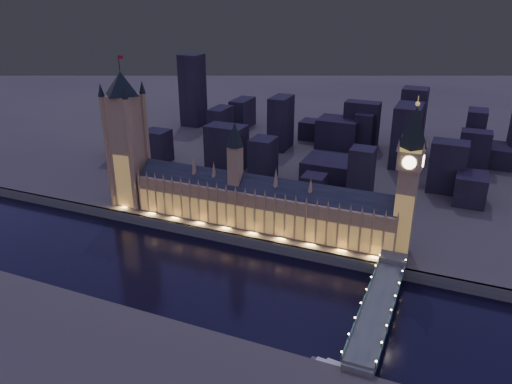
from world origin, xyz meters
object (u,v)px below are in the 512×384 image
at_px(westminster_bridge, 379,306).
at_px(river_boat, 345,372).
at_px(elizabeth_tower, 409,170).
at_px(palace_of_westminster, 259,203).
at_px(victoria_tower, 126,133).

bearing_deg(westminster_bridge, river_boat, -96.55).
xyz_separation_m(westminster_bridge, river_boat, (-6.26, -54.54, -4.44)).
bearing_deg(elizabeth_tower, palace_of_westminster, -179.90).
relative_size(westminster_bridge, river_boat, 2.96).
height_order(elizabeth_tower, westminster_bridge, elizabeth_tower).
bearing_deg(elizabeth_tower, river_boat, -93.78).
bearing_deg(river_boat, palace_of_westminster, 128.58).
relative_size(victoria_tower, westminster_bridge, 1.06).
height_order(victoria_tower, elizabeth_tower, victoria_tower).
xyz_separation_m(victoria_tower, westminster_bridge, (216.33, -65.38, -61.32)).
height_order(palace_of_westminster, river_boat, palace_of_westminster).
distance_m(victoria_tower, elizabeth_tower, 218.00).
bearing_deg(river_boat, westminster_bridge, 83.45).
bearing_deg(elizabeth_tower, westminster_bridge, -91.46).
bearing_deg(river_boat, victoria_tower, 150.28).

